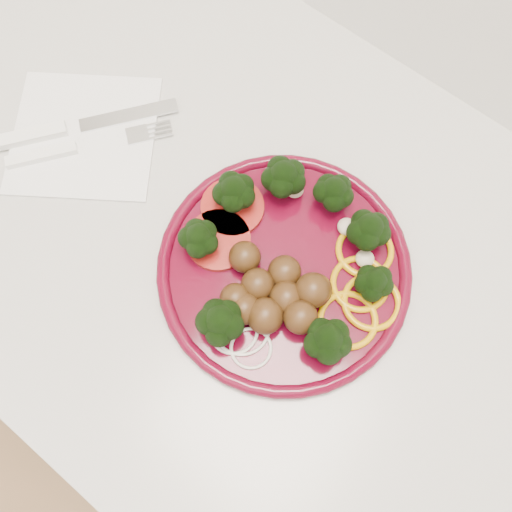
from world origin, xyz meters
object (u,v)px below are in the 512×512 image
Objects in this scene: knife at (61,129)px; fork at (62,151)px; plate at (284,264)px; napkin at (84,135)px.

knife is 0.03m from fork.
plate is 1.64× the size of napkin.
plate is at bearing -44.15° from fork.
napkin is 1.00× the size of fork.
knife is (-0.02, -0.01, 0.01)m from napkin.
fork is (0.02, -0.02, -0.00)m from knife.
fork is (-0.00, -0.03, 0.01)m from napkin.
napkin is 0.89× the size of knife.
knife reaches higher than napkin.
knife reaches higher than fork.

